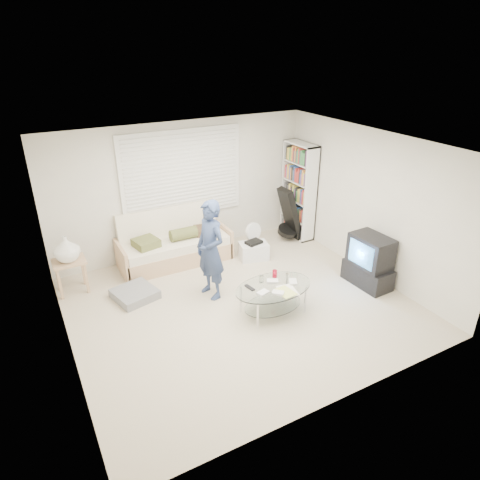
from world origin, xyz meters
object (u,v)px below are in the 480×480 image
futon_sofa (174,245)px  coffee_table (274,291)px  bookshelf (299,191)px  tv_unit (369,262)px

futon_sofa → coffee_table: 2.38m
futon_sofa → bookshelf: size_ratio=1.04×
futon_sofa → coffee_table: (0.72, -2.27, 0.04)m
coffee_table → tv_unit: bearing=-1.9°
bookshelf → coffee_table: 3.00m
tv_unit → coffee_table: tv_unit is taller
tv_unit → coffee_table: size_ratio=0.72×
futon_sofa → bookshelf: (2.69, -0.10, 0.65)m
futon_sofa → coffee_table: futon_sofa is taller
bookshelf → tv_unit: (-0.13, -2.24, -0.54)m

